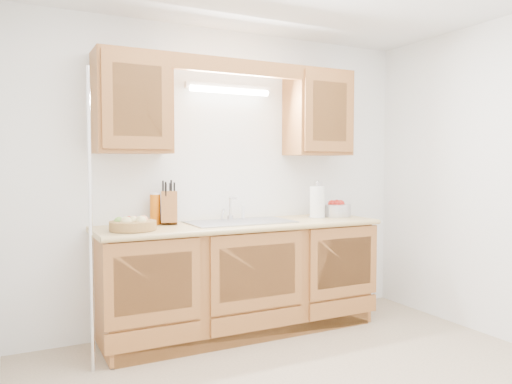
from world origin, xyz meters
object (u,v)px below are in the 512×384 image
fruit_basket (133,224)px  knife_block (169,208)px  apple_bowl (335,209)px  paper_towel (317,202)px

fruit_basket → knife_block: 0.44m
knife_block → apple_bowl: 1.52m
fruit_basket → paper_towel: (1.63, 0.10, 0.09)m
paper_towel → apple_bowl: paper_towel is taller
apple_bowl → fruit_basket: bearing=-175.1°
paper_towel → apple_bowl: (0.23, 0.06, -0.07)m
fruit_basket → knife_block: bearing=36.4°
fruit_basket → paper_towel: size_ratio=1.14×
fruit_basket → paper_towel: bearing=3.6°
fruit_basket → paper_towel: paper_towel is taller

